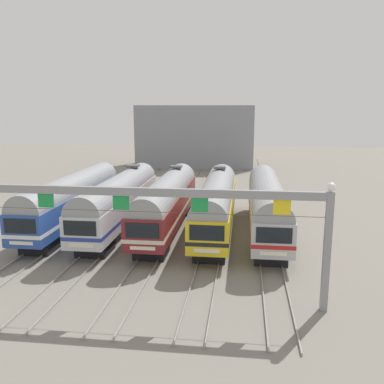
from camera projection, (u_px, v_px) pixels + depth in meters
name	position (u px, v px, depth m)	size (l,w,h in m)	color
ground_plane	(167.00, 230.00, 37.05)	(160.00, 160.00, 0.00)	gray
track_bed	(191.00, 191.00, 53.56)	(18.64, 70.00, 0.15)	gray
commuter_train_blue	(72.00, 198.00, 37.53)	(2.88, 18.06, 4.77)	#284C9E
commuter_train_silver	(119.00, 199.00, 37.02)	(2.88, 18.06, 5.05)	silver
commuter_train_maroon	(167.00, 201.00, 36.50)	(2.88, 18.06, 5.05)	maroon
commuter_train_yellow	(216.00, 202.00, 35.99)	(2.88, 18.06, 5.05)	gold
commuter_train_stainless	(267.00, 203.00, 35.47)	(2.88, 18.06, 4.77)	#B2B5BA
catenary_gantry	(121.00, 209.00, 22.86)	(22.38, 0.44, 6.97)	gray
maintenance_building	(196.00, 136.00, 76.14)	(20.44, 10.00, 10.83)	gray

